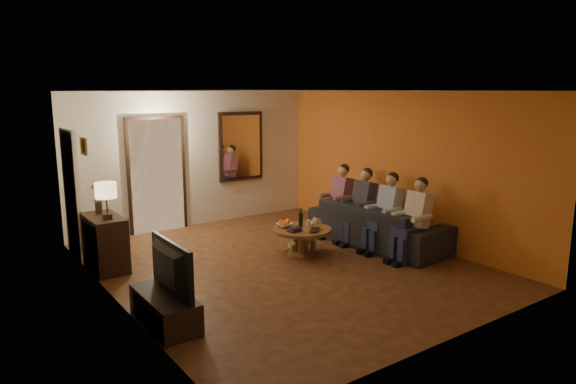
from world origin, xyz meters
TOP-DOWN VIEW (x-y plane):
  - floor at (0.00, 0.00)m, footprint 5.00×6.00m
  - ceiling at (0.00, 0.00)m, footprint 5.00×6.00m
  - back_wall at (0.00, 3.00)m, footprint 5.00×0.02m
  - front_wall at (0.00, -3.00)m, footprint 5.00×0.02m
  - left_wall at (-2.50, 0.00)m, footprint 0.02×6.00m
  - right_wall at (2.50, 0.00)m, footprint 0.02×6.00m
  - orange_accent at (2.49, 0.00)m, footprint 0.01×6.00m
  - kitchen_doorway at (-0.80, 2.98)m, footprint 1.00×0.06m
  - door_trim at (-0.80, 2.97)m, footprint 1.12×0.04m
  - fridge_glimpse at (-0.55, 2.98)m, footprint 0.45×0.03m
  - mirror_frame at (1.00, 2.96)m, footprint 1.00×0.05m
  - mirror_glass at (1.00, 2.93)m, footprint 0.86×0.02m
  - white_door at (-2.46, 2.30)m, footprint 0.06×0.85m
  - framed_art at (-2.47, 1.30)m, footprint 0.03×0.28m
  - art_canvas at (-2.46, 1.30)m, footprint 0.01×0.22m
  - dresser at (-2.25, 1.37)m, footprint 0.45×0.91m
  - table_lamp at (-2.25, 1.15)m, footprint 0.30×0.30m
  - flower_vase at (-2.25, 1.59)m, footprint 0.14×0.14m
  - tv_stand at (-2.25, -0.90)m, footprint 0.45×1.08m
  - tv at (-2.25, -0.90)m, footprint 1.04×0.14m
  - sofa at (1.91, -0.07)m, footprint 2.55×1.15m
  - person_a at (1.81, -0.97)m, footprint 0.60×0.40m
  - person_b at (1.81, -0.37)m, footprint 0.60×0.40m
  - person_c at (1.81, 0.23)m, footprint 0.60×0.40m
  - person_d at (1.81, 0.83)m, footprint 0.60×0.40m
  - dog at (0.68, 0.39)m, footprint 0.60×0.39m
  - coffee_table at (0.51, 0.21)m, footprint 1.09×1.09m
  - bowl at (0.33, 0.43)m, footprint 0.26×0.26m
  - oranges at (0.33, 0.43)m, footprint 0.20×0.20m
  - wine_bottle at (0.56, 0.31)m, footprint 0.07×0.07m
  - wine_glass at (0.69, 0.26)m, footprint 0.06×0.06m
  - book_stack at (0.29, 0.11)m, footprint 0.20×0.15m
  - laptop at (0.61, -0.07)m, footprint 0.39×0.38m

SIDE VIEW (x-z plane):
  - floor at x=0.00m, z-range -0.01..0.01m
  - tv_stand at x=-2.25m, z-range 0.00..0.36m
  - coffee_table at x=0.51m, z-range 0.00..0.45m
  - dog at x=0.68m, z-range 0.00..0.56m
  - sofa at x=1.91m, z-range 0.00..0.73m
  - dresser at x=-2.25m, z-range 0.00..0.81m
  - laptop at x=0.61m, z-range 0.45..0.48m
  - bowl at x=0.33m, z-range 0.45..0.51m
  - book_stack at x=0.29m, z-range 0.45..0.52m
  - wine_glass at x=0.69m, z-range 0.45..0.55m
  - oranges at x=0.33m, z-range 0.51..0.59m
  - person_a at x=1.81m, z-range 0.00..1.20m
  - person_b at x=1.81m, z-range 0.00..1.20m
  - person_c at x=1.81m, z-range 0.00..1.20m
  - person_d at x=1.81m, z-range 0.00..1.20m
  - wine_bottle at x=0.56m, z-range 0.45..0.76m
  - tv at x=-2.25m, z-range 0.36..0.96m
  - fridge_glimpse at x=-0.55m, z-range 0.05..1.75m
  - white_door at x=-2.46m, z-range 0.00..2.04m
  - flower_vase at x=-2.25m, z-range 0.81..1.25m
  - kitchen_doorway at x=-0.80m, z-range 0.00..2.10m
  - door_trim at x=-0.80m, z-range -0.06..2.16m
  - table_lamp at x=-2.25m, z-range 0.81..1.35m
  - back_wall at x=0.00m, z-range 0.00..2.60m
  - front_wall at x=0.00m, z-range 0.00..2.60m
  - left_wall at x=-2.50m, z-range 0.00..2.60m
  - right_wall at x=2.50m, z-range 0.00..2.60m
  - orange_accent at x=2.49m, z-range 0.00..2.60m
  - mirror_frame at x=1.00m, z-range 0.80..2.20m
  - mirror_glass at x=1.00m, z-range 0.87..2.13m
  - framed_art at x=-2.47m, z-range 1.73..1.97m
  - art_canvas at x=-2.46m, z-range 1.76..1.94m
  - ceiling at x=0.00m, z-range 2.60..2.60m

